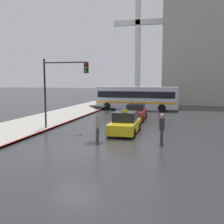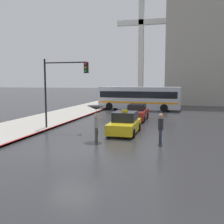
# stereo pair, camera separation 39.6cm
# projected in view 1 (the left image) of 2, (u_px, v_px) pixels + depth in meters

# --- Properties ---
(ground_plane) EXTENTS (300.00, 300.00, 0.00)m
(ground_plane) POSITION_uv_depth(u_px,v_px,m) (75.00, 152.00, 13.85)
(ground_plane) COLOR #2D2D30
(taxi) EXTENTS (1.91, 4.15, 1.70)m
(taxi) POSITION_uv_depth(u_px,v_px,m) (125.00, 124.00, 18.79)
(taxi) COLOR gold
(taxi) RESTS_ON ground_plane
(sedan_red) EXTENTS (1.91, 4.54, 1.50)m
(sedan_red) POSITION_uv_depth(u_px,v_px,m) (136.00, 113.00, 25.50)
(sedan_red) COLOR maroon
(sedan_red) RESTS_ON ground_plane
(city_bus) EXTENTS (10.82, 3.40, 3.04)m
(city_bus) POSITION_uv_depth(u_px,v_px,m) (137.00, 97.00, 34.53)
(city_bus) COLOR #B2B7C1
(city_bus) RESTS_ON ground_plane
(pedestrian_with_umbrella) EXTENTS (1.12, 1.12, 2.21)m
(pedestrian_with_umbrella) POSITION_uv_depth(u_px,v_px,m) (97.00, 112.00, 16.26)
(pedestrian_with_umbrella) COLOR #4C473D
(pedestrian_with_umbrella) RESTS_ON ground_plane
(pedestrian_man) EXTENTS (0.38, 0.46, 1.83)m
(pedestrian_man) POSITION_uv_depth(u_px,v_px,m) (162.00, 126.00, 15.49)
(pedestrian_man) COLOR #2D3347
(pedestrian_man) RESTS_ON ground_plane
(traffic_light) EXTENTS (3.57, 0.38, 5.42)m
(traffic_light) POSITION_uv_depth(u_px,v_px,m) (62.00, 81.00, 19.72)
(traffic_light) COLOR black
(traffic_light) RESTS_ON ground_plane
(building_tower_near) EXTENTS (12.01, 10.52, 23.47)m
(building_tower_near) POSITION_uv_depth(u_px,v_px,m) (200.00, 34.00, 44.49)
(building_tower_near) COLOR #A39E93
(building_tower_near) RESTS_ON ground_plane
(monument_cross) EXTENTS (8.76, 0.90, 19.91)m
(monument_cross) POSITION_uv_depth(u_px,v_px,m) (138.00, 40.00, 47.42)
(monument_cross) COLOR white
(monument_cross) RESTS_ON ground_plane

